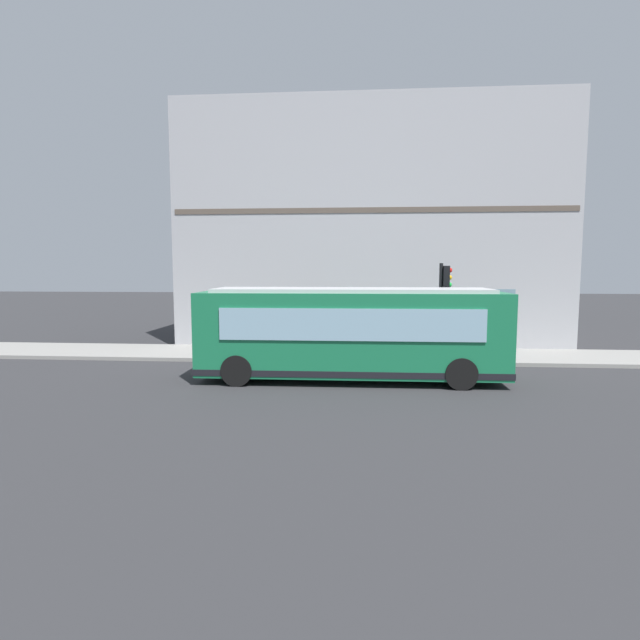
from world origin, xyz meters
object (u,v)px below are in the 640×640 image
object	(u,v)px
fire_hydrant	(403,343)
newspaper_vending_box	(282,342)
pedestrian_by_light_pole	(510,333)
traffic_light_near_corner	(444,293)
pedestrian_near_hydrant	(299,331)
city_bus_nearside	(351,334)

from	to	relation	value
fire_hydrant	newspaper_vending_box	bearing A→B (deg)	97.36
pedestrian_by_light_pole	fire_hydrant	bearing A→B (deg)	75.14
traffic_light_near_corner	fire_hydrant	distance (m)	3.25
pedestrian_by_light_pole	newspaper_vending_box	bearing A→B (deg)	87.30
pedestrian_near_hydrant	newspaper_vending_box	xyz separation A→B (m)	(0.66, 0.80, -0.56)
pedestrian_by_light_pole	newspaper_vending_box	world-z (taller)	pedestrian_by_light_pole
city_bus_nearside	pedestrian_near_hydrant	world-z (taller)	city_bus_nearside
city_bus_nearside	traffic_light_near_corner	world-z (taller)	traffic_light_near_corner
city_bus_nearside	pedestrian_near_hydrant	bearing A→B (deg)	30.53
pedestrian_by_light_pole	newspaper_vending_box	xyz separation A→B (m)	(0.44, 9.30, -0.53)
pedestrian_near_hydrant	traffic_light_near_corner	bearing A→B (deg)	-95.45
city_bus_nearside	traffic_light_near_corner	size ratio (longest dim) A/B	2.67
newspaper_vending_box	city_bus_nearside	bearing A→B (deg)	-145.66
city_bus_nearside	pedestrian_by_light_pole	bearing A→B (deg)	-57.93
city_bus_nearside	pedestrian_by_light_pole	size ratio (longest dim) A/B	5.92
city_bus_nearside	pedestrian_near_hydrant	size ratio (longest dim) A/B	5.75
city_bus_nearside	pedestrian_near_hydrant	distance (m)	4.34
traffic_light_near_corner	newspaper_vending_box	world-z (taller)	traffic_light_near_corner
pedestrian_near_hydrant	newspaper_vending_box	size ratio (longest dim) A/B	1.94
city_bus_nearside	fire_hydrant	world-z (taller)	city_bus_nearside
traffic_light_near_corner	pedestrian_by_light_pole	xyz separation A→B (m)	(0.77, -2.76, -1.65)
traffic_light_near_corner	fire_hydrant	bearing A→B (deg)	36.61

